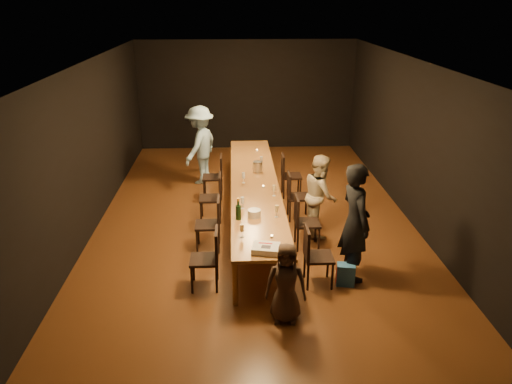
{
  "coord_description": "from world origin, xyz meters",
  "views": [
    {
      "loc": [
        -0.39,
        -8.89,
        4.06
      ],
      "look_at": [
        -0.03,
        -1.11,
        1.0
      ],
      "focal_mm": 35.0,
      "sensor_mm": 36.0,
      "label": 1
    }
  ],
  "objects_px": {
    "woman_birthday": "(355,222)",
    "chair_left_1": "(208,224)",
    "man_blue": "(200,145)",
    "chair_right_2": "(298,196)",
    "champagne_bottle": "(238,209)",
    "chair_left_0": "(204,259)",
    "table": "(255,185)",
    "chair_left_2": "(210,198)",
    "ice_bucket": "(258,167)",
    "chair_right_0": "(319,256)",
    "child": "(286,283)",
    "birthday_cake": "(266,249)",
    "chair_left_3": "(213,177)",
    "plate_stack": "(254,213)",
    "woman_tan": "(320,195)",
    "chair_right_1": "(307,222)",
    "chair_right_3": "(291,175)"
  },
  "relations": [
    {
      "from": "chair_right_0",
      "to": "chair_right_2",
      "type": "height_order",
      "value": "same"
    },
    {
      "from": "chair_left_1",
      "to": "man_blue",
      "type": "xyz_separation_m",
      "value": [
        -0.3,
        3.34,
        0.43
      ]
    },
    {
      "from": "chair_right_0",
      "to": "plate_stack",
      "type": "xyz_separation_m",
      "value": [
        -0.93,
        0.84,
        0.34
      ]
    },
    {
      "from": "table",
      "to": "birthday_cake",
      "type": "bearing_deg",
      "value": -89.27
    },
    {
      "from": "man_blue",
      "to": "champagne_bottle",
      "type": "xyz_separation_m",
      "value": [
        0.82,
        -3.8,
        0.03
      ]
    },
    {
      "from": "ice_bucket",
      "to": "chair_left_3",
      "type": "bearing_deg",
      "value": 150.54
    },
    {
      "from": "champagne_bottle",
      "to": "birthday_cake",
      "type": "bearing_deg",
      "value": -71.43
    },
    {
      "from": "chair_left_2",
      "to": "chair_left_0",
      "type": "bearing_deg",
      "value": -180.0
    },
    {
      "from": "table",
      "to": "birthday_cake",
      "type": "xyz_separation_m",
      "value": [
        0.03,
        -2.74,
        0.09
      ]
    },
    {
      "from": "man_blue",
      "to": "chair_right_0",
      "type": "bearing_deg",
      "value": 48.25
    },
    {
      "from": "chair_left_2",
      "to": "ice_bucket",
      "type": "height_order",
      "value": "ice_bucket"
    },
    {
      "from": "chair_right_2",
      "to": "chair_right_3",
      "type": "height_order",
      "value": "same"
    },
    {
      "from": "woman_tan",
      "to": "chair_right_1",
      "type": "bearing_deg",
      "value": 152.39
    },
    {
      "from": "table",
      "to": "chair_left_2",
      "type": "xyz_separation_m",
      "value": [
        -0.85,
        0.0,
        -0.24
      ]
    },
    {
      "from": "ice_bucket",
      "to": "chair_left_1",
      "type": "bearing_deg",
      "value": -116.75
    },
    {
      "from": "chair_right_2",
      "to": "champagne_bottle",
      "type": "xyz_separation_m",
      "value": [
        -1.18,
        -1.65,
        0.47
      ]
    },
    {
      "from": "chair_left_0",
      "to": "chair_left_2",
      "type": "height_order",
      "value": "same"
    },
    {
      "from": "plate_stack",
      "to": "champagne_bottle",
      "type": "height_order",
      "value": "champagne_bottle"
    },
    {
      "from": "champagne_bottle",
      "to": "ice_bucket",
      "type": "height_order",
      "value": "champagne_bottle"
    },
    {
      "from": "chair_left_0",
      "to": "chair_right_1",
      "type": "bearing_deg",
      "value": -54.78
    },
    {
      "from": "woman_tan",
      "to": "chair_left_2",
      "type": "bearing_deg",
      "value": 73.08
    },
    {
      "from": "chair_right_1",
      "to": "chair_right_2",
      "type": "distance_m",
      "value": 1.2
    },
    {
      "from": "chair_right_1",
      "to": "woman_tan",
      "type": "distance_m",
      "value": 0.68
    },
    {
      "from": "chair_right_0",
      "to": "woman_tan",
      "type": "distance_m",
      "value": 1.79
    },
    {
      "from": "chair_left_3",
      "to": "table",
      "type": "bearing_deg",
      "value": -144.69
    },
    {
      "from": "chair_right_1",
      "to": "chair_left_1",
      "type": "bearing_deg",
      "value": -90.0
    },
    {
      "from": "chair_right_2",
      "to": "chair_right_0",
      "type": "bearing_deg",
      "value": -0.0
    },
    {
      "from": "woman_birthday",
      "to": "champagne_bottle",
      "type": "bearing_deg",
      "value": 59.21
    },
    {
      "from": "birthday_cake",
      "to": "plate_stack",
      "type": "distance_m",
      "value": 1.19
    },
    {
      "from": "chair_right_1",
      "to": "chair_left_3",
      "type": "height_order",
      "value": "same"
    },
    {
      "from": "chair_left_3",
      "to": "woman_birthday",
      "type": "xyz_separation_m",
      "value": [
        2.26,
        -3.41,
        0.46
      ]
    },
    {
      "from": "woman_tan",
      "to": "champagne_bottle",
      "type": "relative_size",
      "value": 4.08
    },
    {
      "from": "woman_birthday",
      "to": "birthday_cake",
      "type": "xyz_separation_m",
      "value": [
        -1.37,
        -0.53,
        -0.13
      ]
    },
    {
      "from": "chair_right_2",
      "to": "child",
      "type": "distance_m",
      "value": 3.32
    },
    {
      "from": "woman_tan",
      "to": "champagne_bottle",
      "type": "height_order",
      "value": "woman_tan"
    },
    {
      "from": "chair_left_1",
      "to": "woman_birthday",
      "type": "relative_size",
      "value": 0.51
    },
    {
      "from": "ice_bucket",
      "to": "chair_left_0",
      "type": "bearing_deg",
      "value": -107.06
    },
    {
      "from": "chair_left_0",
      "to": "plate_stack",
      "type": "xyz_separation_m",
      "value": [
        0.77,
        0.84,
        0.34
      ]
    },
    {
      "from": "chair_right_0",
      "to": "chair_left_1",
      "type": "distance_m",
      "value": 2.08
    },
    {
      "from": "chair_right_3",
      "to": "child",
      "type": "relative_size",
      "value": 0.83
    },
    {
      "from": "chair_left_0",
      "to": "woman_birthday",
      "type": "xyz_separation_m",
      "value": [
        2.26,
        0.19,
        0.46
      ]
    },
    {
      "from": "chair_right_0",
      "to": "chair_right_2",
      "type": "bearing_deg",
      "value": 180.0
    },
    {
      "from": "woman_birthday",
      "to": "chair_left_1",
      "type": "bearing_deg",
      "value": 52.89
    },
    {
      "from": "chair_left_0",
      "to": "chair_left_3",
      "type": "xyz_separation_m",
      "value": [
        0.0,
        3.6,
        0.0
      ]
    },
    {
      "from": "chair_right_1",
      "to": "champagne_bottle",
      "type": "distance_m",
      "value": 1.35
    },
    {
      "from": "chair_right_2",
      "to": "man_blue",
      "type": "xyz_separation_m",
      "value": [
        -2.0,
        2.14,
        0.43
      ]
    },
    {
      "from": "chair_right_1",
      "to": "chair_right_3",
      "type": "xyz_separation_m",
      "value": [
        0.0,
        2.4,
        0.0
      ]
    },
    {
      "from": "child",
      "to": "man_blue",
      "type": "bearing_deg",
      "value": 112.08
    },
    {
      "from": "chair_left_0",
      "to": "chair_right_0",
      "type": "bearing_deg",
      "value": -90.0
    },
    {
      "from": "chair_right_1",
      "to": "birthday_cake",
      "type": "bearing_deg",
      "value": -27.91
    }
  ]
}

